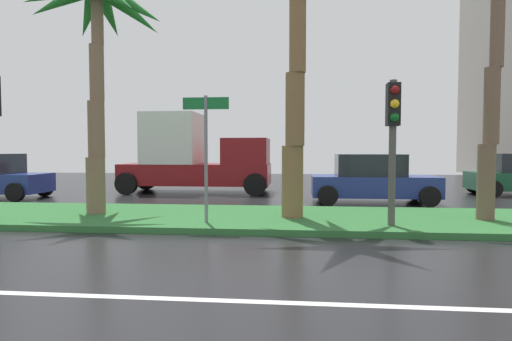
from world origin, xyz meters
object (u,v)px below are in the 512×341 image
(street_name_sign, at_px, (206,141))
(car_in_traffic_second, at_px, (372,180))
(box_truck_lead, at_px, (195,157))
(traffic_signal_median_right, at_px, (393,126))
(palm_tree_centre_left, at_px, (97,19))

(street_name_sign, bearing_deg, car_in_traffic_second, 48.48)
(car_in_traffic_second, bearing_deg, box_truck_lead, 157.04)
(traffic_signal_median_right, distance_m, box_truck_lead, 10.76)
(palm_tree_centre_left, bearing_deg, traffic_signal_median_right, -9.91)
(traffic_signal_median_right, relative_size, box_truck_lead, 0.51)
(car_in_traffic_second, bearing_deg, traffic_signal_median_right, -94.89)
(palm_tree_centre_left, xyz_separation_m, traffic_signal_median_right, (7.57, -1.32, -3.00))
(box_truck_lead, relative_size, car_in_traffic_second, 1.49)
(car_in_traffic_second, bearing_deg, street_name_sign, -131.52)
(palm_tree_centre_left, bearing_deg, street_name_sign, -21.53)
(traffic_signal_median_right, distance_m, street_name_sign, 4.31)
(box_truck_lead, xyz_separation_m, car_in_traffic_second, (7.11, -3.01, -0.72))
(street_name_sign, height_order, box_truck_lead, box_truck_lead)
(traffic_signal_median_right, bearing_deg, box_truck_lead, 128.27)
(palm_tree_centre_left, height_order, street_name_sign, palm_tree_centre_left)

